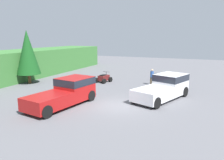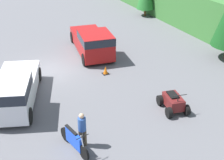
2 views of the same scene
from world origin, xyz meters
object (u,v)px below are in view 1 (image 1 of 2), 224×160
(rider_person, at_px, (152,76))
(pickup_truck_second, at_px, (165,86))
(quad_atv, at_px, (104,78))
(pickup_truck_red, at_px, (67,91))
(dirt_bike, at_px, (156,81))
(traffic_cone, at_px, (93,92))

(rider_person, bearing_deg, pickup_truck_second, -156.95)
(quad_atv, bearing_deg, rider_person, -71.71)
(pickup_truck_red, height_order, quad_atv, pickup_truck_red)
(dirt_bike, distance_m, rider_person, 0.64)
(quad_atv, xyz_separation_m, rider_person, (0.68, -5.44, 0.50))
(pickup_truck_red, relative_size, rider_person, 3.44)
(quad_atv, distance_m, traffic_cone, 5.62)
(quad_atv, height_order, traffic_cone, quad_atv)
(quad_atv, distance_m, rider_person, 5.51)
(quad_atv, relative_size, rider_person, 1.14)
(pickup_truck_red, height_order, rider_person, pickup_truck_red)
(pickup_truck_red, height_order, traffic_cone, pickup_truck_red)
(rider_person, height_order, traffic_cone, rider_person)
(pickup_truck_second, relative_size, traffic_cone, 11.16)
(pickup_truck_red, bearing_deg, pickup_truck_second, -45.56)
(quad_atv, xyz_separation_m, traffic_cone, (-5.41, -1.51, -0.20))
(pickup_truck_red, height_order, pickup_truck_second, same)
(dirt_bike, bearing_deg, rider_person, 90.34)
(pickup_truck_second, distance_m, quad_atv, 8.66)
(pickup_truck_second, xyz_separation_m, quad_atv, (4.03, 7.64, -0.59))
(traffic_cone, bearing_deg, dirt_bike, -35.25)
(pickup_truck_red, bearing_deg, quad_atv, 15.58)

